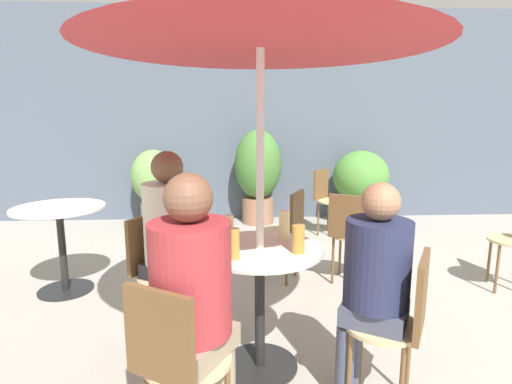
% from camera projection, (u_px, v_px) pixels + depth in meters
% --- Properties ---
extents(ground_plane, '(20.00, 20.00, 0.00)m').
position_uv_depth(ground_plane, '(292.00, 377.00, 2.30)').
color(ground_plane, '#9E998E').
extents(storefront_wall, '(10.00, 0.06, 3.00)m').
position_uv_depth(storefront_wall, '(255.00, 116.00, 5.76)').
color(storefront_wall, '#4C5666').
rests_on(storefront_wall, ground_plane).
extents(cafe_table_near, '(0.72, 0.72, 0.74)m').
position_uv_depth(cafe_table_near, '(260.00, 282.00, 2.31)').
color(cafe_table_near, black).
rests_on(cafe_table_near, ground_plane).
extents(cafe_table_far, '(0.74, 0.74, 0.74)m').
position_uv_depth(cafe_table_far, '(61.00, 230.00, 3.36)').
color(cafe_table_far, black).
rests_on(cafe_table_far, ground_plane).
extents(bistro_chair_0, '(0.44, 0.43, 0.83)m').
position_uv_depth(bistro_chair_0, '(157.00, 264.00, 2.66)').
color(bistro_chair_0, tan).
rests_on(bistro_chair_0, ground_plane).
extents(bistro_chair_1, '(0.43, 0.44, 0.83)m').
position_uv_depth(bistro_chair_1, '(175.00, 356.00, 1.64)').
color(bistro_chair_1, tan).
rests_on(bistro_chair_1, ground_plane).
extents(bistro_chair_2, '(0.44, 0.43, 0.83)m').
position_uv_depth(bistro_chair_2, '(400.00, 316.00, 1.96)').
color(bistro_chair_2, tan).
rests_on(bistro_chair_2, ground_plane).
extents(bistro_chair_4, '(0.44, 0.44, 0.83)m').
position_uv_depth(bistro_chair_4, '(327.00, 195.00, 5.07)').
color(bistro_chair_4, tan).
rests_on(bistro_chair_4, ground_plane).
extents(bistro_chair_5, '(0.43, 0.42, 0.83)m').
position_uv_depth(bistro_chair_5, '(287.00, 226.00, 3.60)').
color(bistro_chair_5, tan).
rests_on(bistro_chair_5, ground_plane).
extents(bistro_chair_6, '(0.43, 0.44, 0.83)m').
position_uv_depth(bistro_chair_6, '(349.00, 230.00, 3.49)').
color(bistro_chair_6, tan).
rests_on(bistro_chair_6, ground_plane).
extents(seated_person_0, '(0.41, 0.40, 1.27)m').
position_uv_depth(seated_person_0, '(171.00, 232.00, 2.56)').
color(seated_person_0, '#2D2D33').
rests_on(seated_person_0, ground_plane).
extents(seated_person_1, '(0.42, 0.43, 1.25)m').
position_uv_depth(seated_person_1, '(193.00, 291.00, 1.71)').
color(seated_person_1, gray).
rests_on(seated_person_1, ground_plane).
extents(seated_person_2, '(0.41, 0.39, 1.17)m').
position_uv_depth(seated_person_2, '(374.00, 275.00, 1.99)').
color(seated_person_2, '#42475B').
rests_on(seated_person_2, ground_plane).
extents(beer_glass_0, '(0.06, 0.06, 0.16)m').
position_uv_depth(beer_glass_0, '(234.00, 244.00, 2.08)').
color(beer_glass_0, '#B28433').
rests_on(beer_glass_0, cafe_table_near).
extents(beer_glass_1, '(0.07, 0.07, 0.16)m').
position_uv_depth(beer_glass_1, '(298.00, 239.00, 2.18)').
color(beer_glass_1, '#B28433').
rests_on(beer_glass_1, cafe_table_near).
extents(beer_glass_2, '(0.07, 0.07, 0.18)m').
position_uv_depth(beer_glass_2, '(284.00, 225.00, 2.42)').
color(beer_glass_2, beige).
rests_on(beer_glass_2, cafe_table_near).
extents(beer_glass_3, '(0.06, 0.06, 0.16)m').
position_uv_depth(beer_glass_3, '(229.00, 228.00, 2.38)').
color(beer_glass_3, beige).
rests_on(beer_glass_3, cafe_table_near).
extents(potted_plant_0, '(0.62, 0.62, 1.05)m').
position_uv_depth(potted_plant_0, '(154.00, 182.00, 5.54)').
color(potted_plant_0, slate).
rests_on(potted_plant_0, ground_plane).
extents(potted_plant_1, '(0.66, 0.66, 1.32)m').
position_uv_depth(potted_plant_1, '(258.00, 171.00, 5.59)').
color(potted_plant_1, '#93664C').
rests_on(potted_plant_1, ground_plane).
extents(potted_plant_2, '(0.76, 0.76, 1.03)m').
position_uv_depth(potted_plant_2, '(360.00, 182.00, 5.56)').
color(potted_plant_2, '#47423D').
rests_on(potted_plant_2, ground_plane).
extents(umbrella, '(1.89, 1.89, 2.11)m').
position_uv_depth(umbrella, '(260.00, 20.00, 2.05)').
color(umbrella, silver).
rests_on(umbrella, ground_plane).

